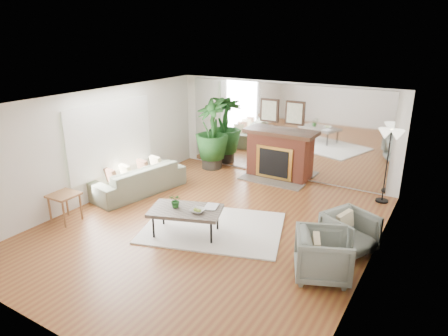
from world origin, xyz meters
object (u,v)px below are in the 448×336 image
Objects in this scene: fireplace at (277,154)px; potted_ficus at (212,132)px; coffee_table at (186,211)px; sofa at (138,179)px; armchair_front at (323,255)px; floor_lamp at (390,141)px; armchair_back at (349,233)px; side_table at (64,198)px.

fireplace is 1.97m from potted_ficus.
sofa reaches higher than coffee_table.
armchair_front is 0.50× the size of floor_lamp.
fireplace is at bearing 86.79° from coffee_table.
armchair_back is 0.40× the size of potted_ficus.
fireplace is 5.26m from side_table.
armchair_back is at bearing -31.69° from armchair_front.
potted_ficus is (0.53, 2.44, 0.72)m from sofa.
side_table is at bearing -120.29° from fireplace.
floor_lamp is at bearing 50.84° from coffee_table.
fireplace reaches higher than side_table.
armchair_front is at bearing 87.68° from sofa.
fireplace is at bearing 4.73° from potted_ficus.
sofa is at bearing -133.27° from fireplace.
floor_lamp is (2.70, -0.16, 0.78)m from fireplace.
floor_lamp is at bearing -3.37° from fireplace.
coffee_table is 0.89× the size of floor_lamp.
sofa is (-2.45, -2.60, -0.32)m from fireplace.
floor_lamp is (0.10, 2.58, 1.08)m from armchair_back.
fireplace is 2.59× the size of armchair_back.
armchair_front is (2.45, -3.75, -0.27)m from fireplace.
armchair_front is (2.66, -0.01, -0.10)m from coffee_table.
sofa is at bearing 84.10° from side_table.
armchair_back reaches higher than side_table.
coffee_table is 2.51m from sofa.
fireplace is 1.04× the size of potted_ficus.
armchair_back is at bearing -92.22° from floor_lamp.
armchair_back reaches higher than coffee_table.
floor_lamp is at bearing 0.00° from potted_ficus.
potted_ficus is at bearing 115.59° from coffee_table.
side_table is 0.35× the size of floor_lamp.
side_table is at bearing -140.71° from floor_lamp.
coffee_table is 2.57m from side_table.
armchair_back is (2.60, -2.74, -0.30)m from fireplace.
sofa is 5.03m from armchair_front.
sofa is at bearing 153.26° from coffee_table.
side_table is (-2.44, -0.80, 0.02)m from coffee_table.
armchair_back is at bearing -29.71° from potted_ficus.
armchair_front reaches higher than side_table.
fireplace reaches higher than potted_ficus.
armchair_front is (4.90, -1.14, 0.05)m from sofa.
armchair_back is 0.93× the size of armchair_front.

